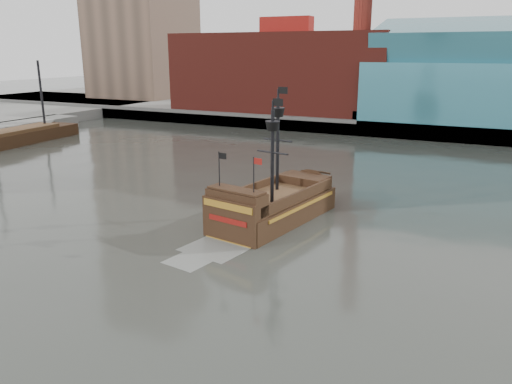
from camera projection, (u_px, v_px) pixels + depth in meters
The scene contains 5 objects.
ground at pixel (156, 306), 27.86m from camera, with size 400.00×400.00×0.00m, color #2B2D28.
promenade_far at pixel (415, 112), 107.35m from camera, with size 220.00×60.00×2.00m, color slate.
seawall at pixel (387, 130), 81.69m from camera, with size 220.00×1.00×2.60m, color #4C4C49.
pirate_ship at pixel (273, 209), 41.57m from camera, with size 7.33×16.26×11.74m.
docked_vessel at pixel (21, 137), 76.92m from camera, with size 6.38×20.89×13.99m.
Camera 1 is at (15.93, -20.15, 13.74)m, focal length 35.00 mm.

